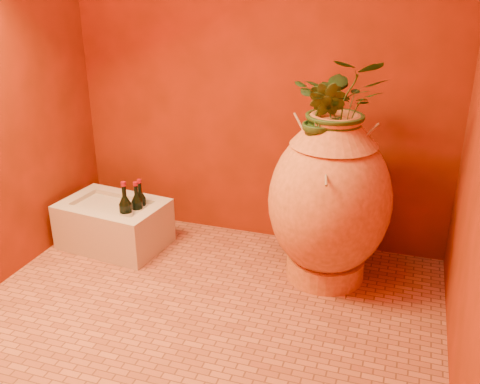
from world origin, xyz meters
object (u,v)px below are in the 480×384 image
(amphora, at_px, (329,200))
(wine_bottle_b, at_px, (141,207))
(wine_bottle_a, at_px, (137,210))
(stone_basin, at_px, (114,225))
(wine_bottle_c, at_px, (126,214))
(wall_tap, at_px, (318,135))

(amphora, height_order, wine_bottle_b, amphora)
(wine_bottle_a, xyz_separation_m, wine_bottle_b, (-0.01, 0.06, -0.00))
(stone_basin, xyz_separation_m, wine_bottle_c, (0.16, -0.10, 0.14))
(wine_bottle_b, xyz_separation_m, wall_tap, (1.09, 0.32, 0.50))
(amphora, relative_size, wine_bottle_b, 3.35)
(stone_basin, height_order, wine_bottle_a, wine_bottle_a)
(amphora, xyz_separation_m, wine_bottle_b, (-1.23, 0.02, -0.22))
(amphora, bearing_deg, wine_bottle_b, 179.25)
(wine_bottle_c, distance_m, wall_tap, 1.30)
(amphora, distance_m, wine_bottle_b, 1.25)
(wine_bottle_b, bearing_deg, wall_tap, 16.63)
(wine_bottle_c, xyz_separation_m, wall_tap, (1.11, 0.48, 0.49))
(amphora, relative_size, wall_tap, 6.44)
(wine_bottle_c, bearing_deg, wine_bottle_a, 74.42)
(wine_bottle_c, bearing_deg, wall_tap, 23.64)
(stone_basin, xyz_separation_m, wine_bottle_b, (0.18, 0.06, 0.13))
(wine_bottle_a, height_order, wine_bottle_c, wine_bottle_c)
(amphora, relative_size, wine_bottle_a, 3.28)
(stone_basin, relative_size, wall_tap, 4.57)
(amphora, bearing_deg, wine_bottle_a, -177.82)
(wine_bottle_b, height_order, wall_tap, wall_tap)
(wine_bottle_a, xyz_separation_m, wall_tap, (1.08, 0.39, 0.50))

